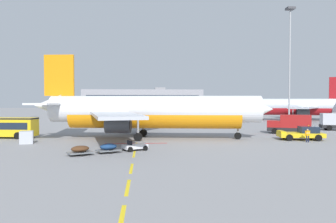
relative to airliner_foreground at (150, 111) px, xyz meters
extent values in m
plane|color=gray|center=(20.07, 12.88, -3.95)|extent=(400.00, 400.00, 0.00)
cube|color=yellow|center=(-1.93, -32.12, -3.95)|extent=(0.24, 4.00, 0.01)
cube|color=yellow|center=(-1.93, -26.54, -3.95)|extent=(0.24, 4.00, 0.01)
cube|color=yellow|center=(-1.93, -20.71, -3.95)|extent=(0.24, 4.00, 0.01)
cube|color=yellow|center=(-1.93, -13.60, -3.95)|extent=(0.24, 4.00, 0.01)
cube|color=yellow|center=(-1.93, -6.32, -3.95)|extent=(0.24, 4.00, 0.01)
cube|color=yellow|center=(-1.93, 1.04, -3.95)|extent=(0.24, 4.00, 0.01)
cube|color=yellow|center=(-1.93, 8.14, -3.95)|extent=(0.24, 4.00, 0.01)
cube|color=yellow|center=(-1.93, 14.68, -3.95)|extent=(0.24, 4.00, 0.01)
cube|color=yellow|center=(-1.93, 22.08, -3.95)|extent=(0.24, 4.00, 0.01)
cube|color=yellow|center=(-1.93, 28.22, -3.95)|extent=(0.24, 4.00, 0.01)
cube|color=yellow|center=(-1.93, 33.91, -3.95)|extent=(0.24, 4.00, 0.01)
cube|color=yellow|center=(-1.93, 40.92, -3.95)|extent=(0.24, 4.00, 0.01)
cube|color=yellow|center=(-1.93, 47.58, -3.95)|extent=(0.24, 4.00, 0.01)
cube|color=yellow|center=(-1.93, 54.13, -3.95)|extent=(0.24, 4.00, 0.01)
cube|color=yellow|center=(-1.93, 60.04, -3.95)|extent=(0.24, 4.00, 0.01)
cube|color=#B21414|center=(-1.93, -5.12, -3.95)|extent=(8.00, 0.40, 0.01)
cylinder|color=white|center=(0.58, -0.08, 0.35)|extent=(30.34, 7.79, 3.80)
cylinder|color=orange|center=(0.58, -0.08, -0.69)|extent=(24.75, 6.74, 3.50)
cone|color=white|center=(15.49, -2.09, 0.35)|extent=(3.97, 4.16, 3.72)
cone|color=white|center=(-15.03, 2.03, 0.83)|extent=(4.59, 3.76, 3.23)
cube|color=#192333|center=(14.45, -1.95, 1.02)|extent=(1.97, 3.04, 0.60)
cube|color=orange|center=(-13.29, 1.79, 5.25)|extent=(4.41, 0.95, 6.00)
cube|color=white|center=(-13.56, 5.06, 1.11)|extent=(4.03, 6.77, 0.24)
cube|color=white|center=(-14.42, -1.28, 1.11)|extent=(4.03, 6.77, 0.24)
cube|color=#B7BCC6|center=(-2.22, 8.88, -0.12)|extent=(11.99, 17.33, 0.36)
cube|color=#B7BCC6|center=(-4.50, -7.97, -0.12)|extent=(8.12, 17.62, 0.36)
cylinder|color=#4C4F54|center=(-2.77, 5.92, -1.57)|extent=(3.45, 2.51, 2.10)
cylinder|color=black|center=(-1.19, 5.71, -1.57)|extent=(0.36, 1.79, 1.79)
cylinder|color=#4C4F54|center=(-4.24, -4.98, -1.57)|extent=(3.45, 2.51, 2.10)
cylinder|color=black|center=(-2.66, -5.19, -1.57)|extent=(0.36, 1.79, 1.79)
cylinder|color=gray|center=(12.37, -1.67, -2.12)|extent=(0.28, 0.28, 2.67)
cylinder|color=black|center=(12.37, -1.67, -3.45)|extent=(1.02, 0.41, 0.99)
cylinder|color=gray|center=(-1.05, 2.77, -2.09)|extent=(0.28, 0.28, 2.61)
cylinder|color=black|center=(-1.01, 3.11, -3.40)|extent=(1.14, 0.49, 1.10)
cylinder|color=black|center=(-1.10, 2.42, -3.40)|extent=(1.14, 0.49, 1.10)
cylinder|color=gray|center=(-1.75, -2.39, -2.09)|extent=(0.28, 0.28, 2.61)
cylinder|color=black|center=(-1.70, -2.04, -3.40)|extent=(1.14, 0.49, 1.10)
cylinder|color=black|center=(-1.80, -2.73, -3.40)|extent=(1.14, 0.49, 1.10)
cube|color=yellow|center=(20.99, -2.83, -3.25)|extent=(6.34, 3.64, 0.60)
cube|color=#192333|center=(22.06, -2.99, -2.50)|extent=(2.68, 2.45, 0.90)
cube|color=yellow|center=(18.38, -2.45, -2.83)|extent=(1.06, 2.59, 0.24)
sphere|color=orange|center=(22.06, -2.99, -1.95)|extent=(0.16, 0.16, 0.16)
cylinder|color=black|center=(18.89, -3.94, -3.50)|extent=(0.95, 0.53, 0.90)
cylinder|color=black|center=(19.30, -1.17, -3.50)|extent=(0.95, 0.53, 0.90)
cylinder|color=black|center=(22.69, -4.50, -3.50)|extent=(0.95, 0.53, 0.90)
cylinder|color=black|center=(23.10, -1.73, -3.50)|extent=(0.95, 0.53, 0.90)
cylinder|color=silver|center=(38.33, 42.23, 0.25)|extent=(29.18, 12.20, 3.71)
cylinder|color=maroon|center=(38.33, 42.23, -0.77)|extent=(23.87, 10.30, 3.41)
cone|color=silver|center=(24.28, 46.56, 0.25)|extent=(4.34, 4.48, 3.64)
cube|color=#192333|center=(25.26, 46.26, 0.90)|extent=(2.31, 3.12, 0.59)
cube|color=#B7BCC6|center=(39.59, 33.16, -0.22)|extent=(13.62, 16.14, 0.35)
cube|color=#B7BCC6|center=(44.48, 49.02, -0.22)|extent=(5.31, 16.76, 0.35)
cylinder|color=#4C4F54|center=(40.60, 35.91, -1.63)|extent=(3.59, 2.88, 2.05)
cylinder|color=black|center=(39.10, 36.37, -1.63)|extent=(0.62, 1.70, 1.74)
cylinder|color=#4C4F54|center=(43.76, 46.18, -1.63)|extent=(3.59, 2.88, 2.05)
cylinder|color=black|center=(42.26, 46.64, -1.63)|extent=(0.62, 1.70, 1.74)
cylinder|color=gray|center=(27.22, 45.65, -2.17)|extent=(0.27, 0.27, 2.60)
cylinder|color=black|center=(27.22, 45.65, -3.47)|extent=(1.00, 0.55, 0.97)
cylinder|color=gray|center=(39.45, 39.23, -2.14)|extent=(0.27, 0.27, 2.55)
cylinder|color=black|center=(39.34, 38.91, -3.41)|extent=(1.13, 0.64, 1.07)
cylinder|color=black|center=(39.55, 39.56, -3.41)|extent=(1.13, 0.64, 1.07)
cylinder|color=gray|center=(40.94, 44.08, -2.14)|extent=(0.27, 0.27, 2.55)
cylinder|color=black|center=(40.84, 43.76, -3.41)|extent=(1.13, 0.64, 1.07)
cylinder|color=black|center=(41.04, 44.41, -3.41)|extent=(1.13, 0.64, 1.07)
cylinder|color=black|center=(-18.62, 3.51, -3.45)|extent=(1.03, 0.44, 1.00)
cylinder|color=black|center=(-18.96, 0.83, -3.45)|extent=(1.03, 0.44, 1.00)
cube|color=black|center=(23.20, 5.76, -3.21)|extent=(7.39, 4.88, 0.60)
cube|color=maroon|center=(21.06, 6.64, -2.36)|extent=(3.08, 3.03, 1.10)
cube|color=#192333|center=(20.00, 7.07, -2.26)|extent=(0.78, 1.80, 0.64)
cube|color=maroon|center=(24.10, 5.39, -1.86)|extent=(5.31, 4.03, 2.10)
cylinder|color=black|center=(20.67, 5.50, -3.47)|extent=(0.99, 0.62, 0.96)
cylinder|color=black|center=(21.58, 7.72, -3.47)|extent=(0.99, 0.62, 0.96)
cylinder|color=black|center=(24.81, 3.80, -3.47)|extent=(0.99, 0.62, 0.96)
cylinder|color=black|center=(25.72, 6.02, -3.47)|extent=(0.99, 0.62, 0.96)
cube|color=#B7BCC6|center=(34.44, 11.15, -1.86)|extent=(5.23, 3.57, 2.10)
cylinder|color=black|center=(33.55, 12.64, -3.47)|extent=(1.00, 0.52, 0.96)
cylinder|color=black|center=(32.91, 10.33, -3.47)|extent=(1.00, 0.52, 0.96)
cube|color=silver|center=(-1.92, -11.14, -3.49)|extent=(2.95, 2.45, 0.44)
cube|color=black|center=(-2.49, -11.44, -3.09)|extent=(0.63, 1.05, 0.56)
cylinder|color=black|center=(-1.44, -10.09, -3.67)|extent=(0.58, 0.42, 0.56)
cylinder|color=black|center=(-0.79, -11.33, -3.67)|extent=(0.58, 0.42, 0.56)
cylinder|color=black|center=(-3.05, -10.94, -3.67)|extent=(0.58, 0.42, 0.56)
cylinder|color=black|center=(-2.40, -12.18, -3.67)|extent=(0.58, 0.42, 0.56)
cube|color=slate|center=(-4.66, -12.58, -3.67)|extent=(2.82, 2.44, 0.12)
ellipsoid|color=navy|center=(-4.66, -12.58, -3.29)|extent=(2.17, 1.91, 0.64)
cylinder|color=black|center=(-4.98, -11.98, -3.73)|extent=(0.45, 0.33, 0.44)
cylinder|color=black|center=(-4.35, -13.17, -3.73)|extent=(0.45, 0.33, 0.44)
cube|color=slate|center=(-7.32, -13.97, -3.67)|extent=(2.82, 2.44, 0.12)
ellipsoid|color=#4C2D19|center=(-7.32, -13.97, -3.29)|extent=(2.17, 1.91, 0.64)
cylinder|color=black|center=(-7.63, -13.37, -3.73)|extent=(0.45, 0.33, 0.44)
cylinder|color=black|center=(-7.01, -14.57, -3.73)|extent=(0.45, 0.33, 0.44)
cylinder|color=#191E38|center=(20.54, -5.46, -3.51)|extent=(0.16, 0.16, 0.87)
cylinder|color=#191E38|center=(20.74, -5.59, -3.51)|extent=(0.16, 0.16, 0.87)
cube|color=orange|center=(20.64, -5.52, -2.75)|extent=(0.54, 0.31, 0.65)
cube|color=silver|center=(20.64, -5.52, -2.72)|extent=(0.55, 0.32, 0.06)
sphere|color=tan|center=(20.64, -5.52, -2.30)|extent=(0.24, 0.24, 0.24)
cylinder|color=orange|center=(20.34, -5.54, -2.72)|extent=(0.09, 0.09, 0.59)
cylinder|color=orange|center=(20.95, -5.51, -2.72)|extent=(0.09, 0.09, 0.59)
cube|color=#B7BCC6|center=(-15.97, -4.21, -3.15)|extent=(1.93, 1.90, 1.60)
cube|color=silver|center=(-15.97, -4.21, -3.15)|extent=(1.58, 0.44, 1.36)
cylinder|color=slate|center=(32.42, 26.12, -3.65)|extent=(0.70, 0.70, 0.60)
cylinder|color=#9EA0A5|center=(32.42, 26.12, 9.20)|extent=(0.36, 0.36, 26.30)
cube|color=#3F3F44|center=(32.42, 26.12, 22.60)|extent=(1.80, 1.80, 0.50)
cube|color=gray|center=(-1.67, 147.11, 1.90)|extent=(66.93, 28.00, 11.70)
cube|color=#192333|center=(-1.67, 133.05, 2.49)|extent=(61.57, 0.12, 4.21)
cube|color=gray|center=(8.37, 147.11, 8.55)|extent=(6.00, 5.00, 1.60)
camera|label=1|loc=(-0.85, -47.33, 1.55)|focal=35.12mm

